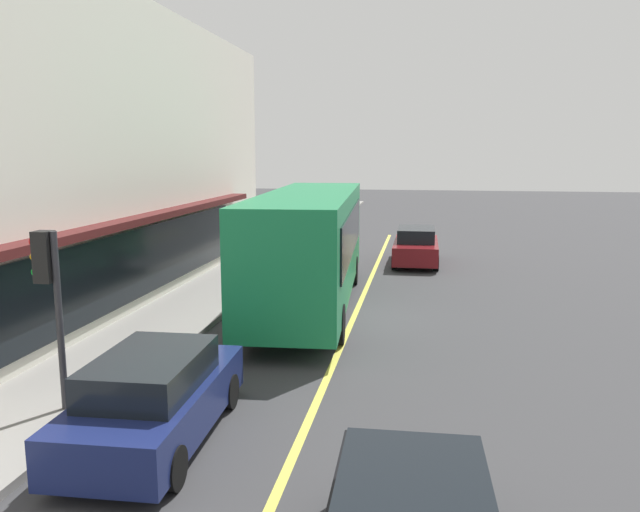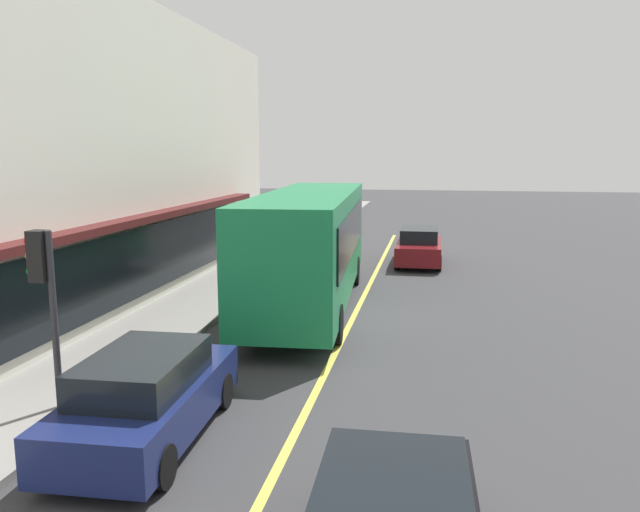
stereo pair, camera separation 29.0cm
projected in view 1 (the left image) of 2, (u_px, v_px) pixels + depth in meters
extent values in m
plane|color=#38383A|center=(354.00, 317.00, 17.83)|extent=(120.00, 120.00, 0.00)
cube|color=gray|center=(189.00, 308.00, 18.63)|extent=(80.00, 2.60, 0.15)
cube|color=#D8D14C|center=(354.00, 317.00, 17.83)|extent=(36.00, 0.16, 0.01)
cube|color=silver|center=(14.00, 156.00, 18.80)|extent=(24.68, 8.26, 9.14)
cube|color=#4C1919|center=(153.00, 216.00, 18.38)|extent=(17.28, 0.70, 0.20)
cube|color=black|center=(148.00, 259.00, 18.63)|extent=(14.81, 0.08, 2.00)
cube|color=#197F47|center=(310.00, 243.00, 18.62)|extent=(11.13, 3.18, 3.00)
cube|color=black|center=(327.00, 213.00, 23.90)|extent=(0.25, 2.10, 1.80)
cube|color=black|center=(266.00, 231.00, 18.40)|extent=(8.79, 0.60, 1.32)
cube|color=black|center=(352.00, 232.00, 18.13)|extent=(8.79, 0.60, 1.32)
cube|color=#0CF259|center=(327.00, 189.00, 23.83)|extent=(0.20, 1.90, 0.36)
cube|color=#2D2D33|center=(327.00, 254.00, 24.27)|extent=(0.31, 2.41, 0.40)
cylinder|color=black|center=(291.00, 269.00, 22.44)|extent=(1.02, 0.36, 1.00)
cylinder|color=black|center=(353.00, 270.00, 22.20)|extent=(1.02, 0.36, 1.00)
cylinder|color=black|center=(248.00, 322.00, 15.54)|extent=(1.02, 0.36, 1.00)
cylinder|color=black|center=(338.00, 324.00, 15.30)|extent=(1.02, 0.36, 1.00)
cylinder|color=#2D2D33|center=(60.00, 322.00, 10.89)|extent=(0.12, 0.12, 3.20)
cube|color=black|center=(44.00, 257.00, 10.74)|extent=(0.30, 0.30, 0.90)
sphere|color=red|center=(34.00, 241.00, 10.72)|extent=(0.18, 0.18, 0.18)
sphere|color=orange|center=(35.00, 257.00, 10.76)|extent=(0.18, 0.18, 0.18)
sphere|color=green|center=(37.00, 272.00, 10.81)|extent=(0.18, 0.18, 0.18)
cube|color=navy|center=(156.00, 406.00, 10.17)|extent=(4.36, 1.94, 0.75)
cube|color=black|center=(150.00, 371.00, 9.91)|extent=(2.46, 1.59, 0.55)
cylinder|color=black|center=(144.00, 387.00, 11.71)|extent=(0.65, 0.24, 0.64)
cylinder|color=black|center=(229.00, 392.00, 11.49)|extent=(0.65, 0.24, 0.64)
cylinder|color=black|center=(63.00, 460.00, 8.93)|extent=(0.65, 0.24, 0.64)
cylinder|color=black|center=(173.00, 468.00, 8.72)|extent=(0.65, 0.24, 0.64)
cube|color=maroon|center=(416.00, 250.00, 26.17)|extent=(4.30, 1.81, 0.75)
cube|color=black|center=(416.00, 234.00, 26.21)|extent=(2.41, 1.52, 0.55)
cylinder|color=black|center=(436.00, 263.00, 24.71)|extent=(0.64, 0.22, 0.64)
cylinder|color=black|center=(394.00, 262.00, 24.97)|extent=(0.64, 0.22, 0.64)
cylinder|color=black|center=(435.00, 252.00, 27.47)|extent=(0.64, 0.22, 0.64)
cylinder|color=black|center=(397.00, 251.00, 27.73)|extent=(0.64, 0.22, 0.64)
cylinder|color=black|center=(345.00, 504.00, 7.83)|extent=(0.64, 0.23, 0.64)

